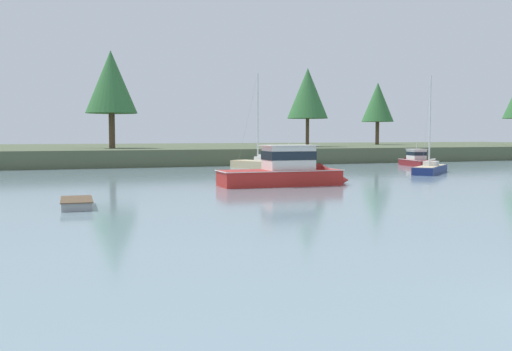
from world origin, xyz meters
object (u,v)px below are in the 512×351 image
at_px(sailboat_sand, 262,166).
at_px(cruiser_maroon, 414,162).
at_px(dinghy_grey, 77,205).
at_px(cruiser_red, 293,176).
at_px(sailboat_navy, 430,171).

distance_m(sailboat_sand, cruiser_maroon, 20.30).
bearing_deg(dinghy_grey, cruiser_red, 27.37).
relative_size(cruiser_red, dinghy_grey, 2.90).
bearing_deg(cruiser_maroon, sailboat_navy, -119.66).
distance_m(sailboat_navy, dinghy_grey, 38.23).
xyz_separation_m(sailboat_sand, sailboat_navy, (13.00, -13.70, -0.02)).
height_order(sailboat_sand, cruiser_maroon, sailboat_sand).
height_order(sailboat_navy, cruiser_maroon, sailboat_navy).
relative_size(cruiser_maroon, dinghy_grey, 2.11).
bearing_deg(sailboat_sand, sailboat_navy, -46.49).
height_order(sailboat_sand, sailboat_navy, sailboat_sand).
height_order(cruiser_red, sailboat_navy, sailboat_navy).
bearing_deg(cruiser_red, dinghy_grey, -152.63).
height_order(sailboat_navy, dinghy_grey, sailboat_navy).
bearing_deg(dinghy_grey, sailboat_sand, 53.60).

